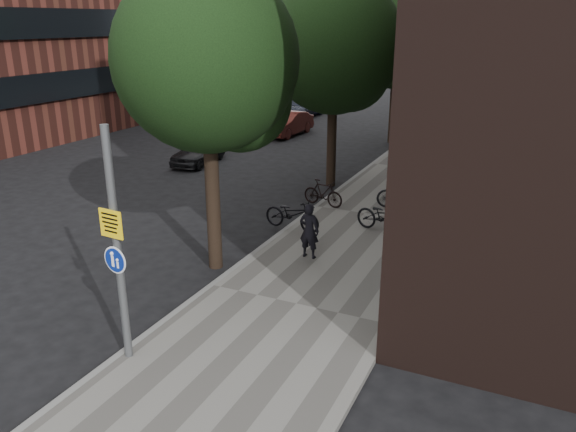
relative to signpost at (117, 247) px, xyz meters
The scene contains 15 objects.
ground 2.96m from the signpost, ahead, with size 120.00×120.00×0.00m, color black.
sidewalk 10.37m from the signpost, 78.30° to the left, with size 4.50×60.00×0.12m, color slate.
curb_edge 10.17m from the signpost, 91.16° to the left, with size 0.15×60.00×0.13m, color slate.
street_tree_near 5.36m from the signpost, 99.12° to the left, with size 4.40×4.40×7.50m.
street_tree_mid 13.35m from the signpost, 93.20° to the left, with size 5.00×5.00×7.80m.
street_tree_far 22.23m from the signpost, 91.89° to the left, with size 5.00×5.00×7.80m.
signpost is the anchor object (origin of this frame).
pedestrian 6.10m from the signpost, 77.49° to the left, with size 0.55×0.36×1.51m, color black.
parked_bike_facade_near 8.99m from the signpost, 72.76° to the left, with size 0.66×1.90×1.00m, color black.
parked_bike_facade_far 11.34m from the signpost, 77.19° to the left, with size 0.46×1.63×0.98m, color black.
parked_bike_curb_near 7.70m from the signpost, 90.00° to the left, with size 0.65×1.87×0.99m, color black.
parked_bike_curb_far 10.20m from the signpost, 90.00° to the left, with size 0.43×1.52×0.91m, color black.
parked_car_near 15.73m from the signpost, 118.60° to the left, with size 1.39×3.44×1.17m, color black.
parked_car_mid 22.46m from the signpost, 107.15° to the left, with size 1.37×3.93×1.29m, color #511C17.
parked_car_far 28.75m from the signpost, 106.94° to the left, with size 1.83×4.51×1.31m, color black.
Camera 1 is at (4.84, -6.98, 6.18)m, focal length 35.00 mm.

